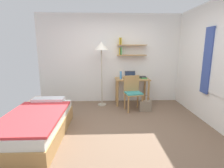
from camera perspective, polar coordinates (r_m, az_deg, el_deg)
name	(u,v)px	position (r m, az deg, el deg)	size (l,w,h in m)	color
ground_plane	(117,131)	(3.56, 1.59, -15.23)	(5.28, 5.28, 0.00)	brown
wall_back	(113,59)	(5.20, 0.27, 8.37)	(4.40, 0.27, 2.60)	white
wall_right	(223,65)	(3.89, 33.06, 5.26)	(0.10, 4.40, 2.60)	white
bed	(37,125)	(3.52, -23.70, -12.31)	(0.98, 1.88, 0.54)	#B2844C
desk	(132,84)	(5.03, 6.65, 0.14)	(0.97, 0.56, 0.76)	#B2844C
desk_chair	(133,91)	(4.56, 6.91, -2.41)	(0.51, 0.46, 0.91)	#B2844C
standing_lamp	(101,50)	(4.78, -3.55, 11.22)	(0.37, 0.37, 1.79)	#B2A893
laptop	(130,77)	(4.99, 6.08, 2.46)	(0.31, 0.23, 0.21)	#2D2D33
water_bottle	(121,75)	(4.91, 2.94, 2.98)	(0.06, 0.06, 0.22)	#4C99DB
book_stack	(143,77)	(5.08, 10.29, 2.19)	(0.20, 0.26, 0.06)	#4CA856
handbag	(145,105)	(4.59, 11.02, -7.02)	(0.30, 0.11, 0.44)	gray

